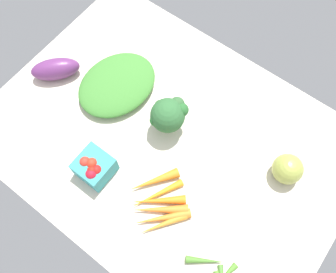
{
  "coord_description": "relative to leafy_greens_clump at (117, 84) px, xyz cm",
  "views": [
    {
      "loc": [
        -24.02,
        31.88,
        97.87
      ],
      "look_at": [
        0.0,
        0.0,
        4.0
      ],
      "focal_mm": 37.93,
      "sensor_mm": 36.0,
      "label": 1
    }
  ],
  "objects": [
    {
      "name": "heirloom_tomato_green",
      "position": [
        -54.95,
        -6.81,
        1.73
      ],
      "size": [
        8.38,
        8.38,
        8.38
      ],
      "primitive_type": "sphere",
      "color": "#99A345",
      "rests_on": "tablecloth"
    },
    {
      "name": "leafy_greens_clump",
      "position": [
        0.0,
        0.0,
        0.0
      ],
      "size": [
        23.91,
        28.24,
        4.91
      ],
      "primitive_type": "ellipsoid",
      "rotation": [
        0.0,
        0.0,
        4.56
      ],
      "color": "#3E7F31",
      "rests_on": "tablecloth"
    },
    {
      "name": "eggplant",
      "position": [
        18.29,
        7.6,
        0.86
      ],
      "size": [
        14.86,
        15.6,
        6.63
      ],
      "primitive_type": "ellipsoid",
      "rotation": [
        0.0,
        0.0,
        3.99
      ],
      "color": "#642E68",
      "rests_on": "tablecloth"
    },
    {
      "name": "carrot_bunch",
      "position": [
        -32.31,
        21.2,
        -1.2
      ],
      "size": [
        19.15,
        20.88,
        2.84
      ],
      "color": "orange",
      "rests_on": "tablecloth"
    },
    {
      "name": "berry_basket",
      "position": [
        -12.69,
        24.32,
        1.47
      ],
      "size": [
        9.13,
        9.13,
        7.86
      ],
      "color": "teal",
      "rests_on": "tablecloth"
    },
    {
      "name": "tablecloth",
      "position": [
        -22.78,
        4.31,
        -3.46
      ],
      "size": [
        104.0,
        76.0,
        2.0
      ],
      "primitive_type": "cube",
      "color": "beige",
      "rests_on": "ground"
    },
    {
      "name": "okra_pile",
      "position": [
        -54.31,
        26.42,
        -1.6
      ],
      "size": [
        14.7,
        10.17,
        1.97
      ],
      "color": "#568B30",
      "rests_on": "tablecloth"
    },
    {
      "name": "broccoli_head",
      "position": [
        -20.34,
        0.92,
        5.11
      ],
      "size": [
        10.17,
        11.3,
        12.63
      ],
      "color": "#A2CF7E",
      "rests_on": "tablecloth"
    }
  ]
}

